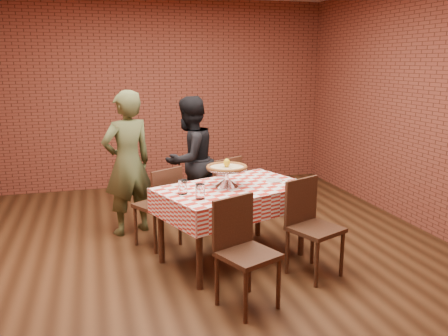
{
  "coord_description": "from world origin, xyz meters",
  "views": [
    {
      "loc": [
        -0.94,
        -4.3,
        1.95
      ],
      "look_at": [
        0.28,
        0.02,
        0.92
      ],
      "focal_mm": 37.23,
      "sensor_mm": 36.0,
      "label": 1
    }
  ],
  "objects": [
    {
      "name": "diner_olive",
      "position": [
        -0.59,
        0.93,
        0.83
      ],
      "size": [
        0.71,
        0.6,
        1.65
      ],
      "primitive_type": "imported",
      "rotation": [
        0.0,
        0.0,
        3.54
      ],
      "color": "#464E2B",
      "rests_on": "ground"
    },
    {
      "name": "chair_near_left",
      "position": [
        0.18,
        -1.04,
        0.45
      ],
      "size": [
        0.54,
        0.54,
        0.89
      ],
      "primitive_type": null,
      "rotation": [
        0.0,
        0.0,
        0.4
      ],
      "color": "#432719",
      "rests_on": "ground"
    },
    {
      "name": "tablecloth",
      "position": [
        0.34,
        -0.11,
        0.64
      ],
      "size": [
        1.66,
        1.33,
        0.24
      ],
      "primitive_type": null,
      "rotation": [
        0.0,
        0.0,
        0.36
      ],
      "color": "red",
      "rests_on": "table"
    },
    {
      "name": "lemon",
      "position": [
        0.28,
        -0.08,
        0.99
      ],
      "size": [
        0.07,
        0.07,
        0.08
      ],
      "primitive_type": "ellipsoid",
      "rotation": [
        0.0,
        0.0,
        0.17
      ],
      "color": "yellow",
      "rests_on": "pizza"
    },
    {
      "name": "sweetener_packet_b",
      "position": [
        0.98,
        0.0,
        0.76
      ],
      "size": [
        0.06,
        0.05,
        0.0
      ],
      "primitive_type": "cube",
      "rotation": [
        0.0,
        0.0,
        0.39
      ],
      "color": "white",
      "rests_on": "tablecloth"
    },
    {
      "name": "ground",
      "position": [
        0.0,
        0.0,
        0.0
      ],
      "size": [
        6.0,
        6.0,
        0.0
      ],
      "primitive_type": "plane",
      "color": "black",
      "rests_on": "ground"
    },
    {
      "name": "sweetener_packet_a",
      "position": [
        0.98,
        -0.08,
        0.76
      ],
      "size": [
        0.06,
        0.05,
        0.0
      ],
      "primitive_type": "cube",
      "rotation": [
        0.0,
        0.0,
        0.26
      ],
      "color": "white",
      "rests_on": "tablecloth"
    },
    {
      "name": "chair_near_right",
      "position": [
        0.96,
        -0.66,
        0.45
      ],
      "size": [
        0.54,
        0.54,
        0.89
      ],
      "primitive_type": null,
      "rotation": [
        0.0,
        0.0,
        0.4
      ],
      "color": "#432719",
      "rests_on": "ground"
    },
    {
      "name": "pizza",
      "position": [
        0.28,
        -0.08,
        0.95
      ],
      "size": [
        0.46,
        0.46,
        0.03
      ],
      "primitive_type": "cylinder",
      "rotation": [
        0.0,
        0.0,
        0.17
      ],
      "color": "beige",
      "rests_on": "pizza_stand"
    },
    {
      "name": "side_plate",
      "position": [
        0.8,
        -0.02,
        0.76
      ],
      "size": [
        0.22,
        0.22,
        0.01
      ],
      "primitive_type": "cylinder",
      "rotation": [
        0.0,
        0.0,
        0.36
      ],
      "color": "white",
      "rests_on": "tablecloth"
    },
    {
      "name": "diner_black",
      "position": [
        0.17,
        1.15,
        0.78
      ],
      "size": [
        0.95,
        0.92,
        1.55
      ],
      "primitive_type": "imported",
      "rotation": [
        0.0,
        0.0,
        3.79
      ],
      "color": "black",
      "rests_on": "ground"
    },
    {
      "name": "chair_far_left",
      "position": [
        -0.34,
        0.46,
        0.44
      ],
      "size": [
        0.55,
        0.55,
        0.88
      ],
      "primitive_type": null,
      "rotation": [
        0.0,
        0.0,
        3.67
      ],
      "color": "#432719",
      "rests_on": "ground"
    },
    {
      "name": "pizza_stand",
      "position": [
        0.28,
        -0.08,
        0.85
      ],
      "size": [
        0.47,
        0.47,
        0.18
      ],
      "primitive_type": null,
      "rotation": [
        0.0,
        0.0,
        0.17
      ],
      "color": "silver",
      "rests_on": "tablecloth"
    },
    {
      "name": "condiment_caddy",
      "position": [
        0.31,
        0.25,
        0.82
      ],
      "size": [
        0.09,
        0.07,
        0.12
      ],
      "primitive_type": "cube",
      "rotation": [
        0.0,
        0.0,
        -0.01
      ],
      "color": "silver",
      "rests_on": "tablecloth"
    },
    {
      "name": "table",
      "position": [
        0.34,
        -0.11,
        0.38
      ],
      "size": [
        1.61,
        1.28,
        0.75
      ],
      "primitive_type": "cube",
      "rotation": [
        0.0,
        0.0,
        0.36
      ],
      "color": "#432719",
      "rests_on": "ground"
    },
    {
      "name": "water_glass_left",
      "position": [
        -0.06,
        -0.43,
        0.82
      ],
      "size": [
        0.11,
        0.11,
        0.13
      ],
      "primitive_type": "cylinder",
      "rotation": [
        0.0,
        0.0,
        0.36
      ],
      "color": "white",
      "rests_on": "tablecloth"
    },
    {
      "name": "back_wall",
      "position": [
        0.0,
        3.0,
        1.45
      ],
      "size": [
        5.5,
        0.0,
        5.5
      ],
      "primitive_type": "plane",
      "rotation": [
        1.57,
        0.0,
        0.0
      ],
      "color": "brown",
      "rests_on": "ground"
    },
    {
      "name": "water_glass_right",
      "position": [
        -0.18,
        -0.23,
        0.82
      ],
      "size": [
        0.11,
        0.11,
        0.13
      ],
      "primitive_type": "cylinder",
      "rotation": [
        0.0,
        0.0,
        0.36
      ],
      "color": "white",
      "rests_on": "tablecloth"
    },
    {
      "name": "chair_far_right",
      "position": [
        0.4,
        0.72,
        0.45
      ],
      "size": [
        0.57,
        0.57,
        0.9
      ],
      "primitive_type": null,
      "rotation": [
        0.0,
        0.0,
        3.64
      ],
      "color": "#432719",
      "rests_on": "ground"
    }
  ]
}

